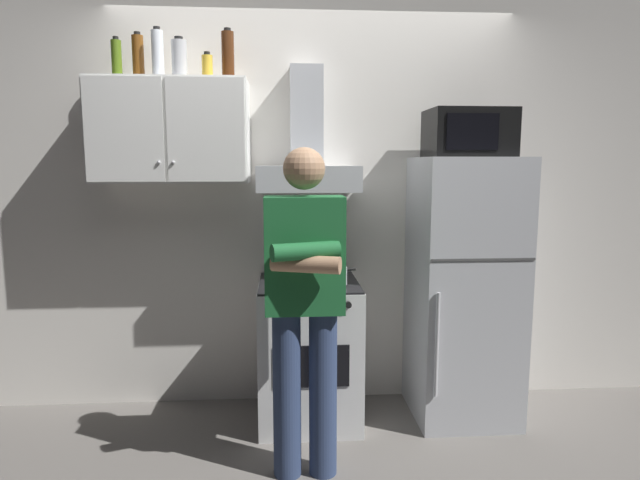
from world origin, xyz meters
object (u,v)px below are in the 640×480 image
Objects in this scene: upper_cabinet at (171,131)px; refrigerator at (463,289)px; microwave at (468,133)px; stove_oven at (309,351)px; bottle_olive_oil at (117,59)px; bottle_canister_steel at (179,59)px; bottle_rum_dark at (228,55)px; bottle_spice_jar at (207,66)px; bottle_vodka_clear at (158,54)px; person_standing at (305,301)px; cooking_pot at (332,275)px; range_hood at (307,158)px; bottle_beer_brown at (138,57)px.

upper_cabinet is 0.56× the size of refrigerator.
stove_oven is at bearing -178.85° from microwave.
refrigerator is at bearing -4.11° from bottle_olive_oil.
bottle_canister_steel reaches higher than microwave.
microwave is 1.65× the size of bottle_rum_dark.
bottle_olive_oil is at bearing 176.41° from microwave.
bottle_spice_jar is at bearing -11.12° from bottle_canister_steel.
person_standing is at bearing -40.97° from bottle_vodka_clear.
person_standing is 0.52m from cooking_pot.
range_hood is at bearing 172.45° from refrigerator.
bottle_spice_jar is (-0.58, -0.03, 0.52)m from range_hood.
bottle_rum_dark is at bearing 163.46° from stove_oven.
bottle_spice_jar is (0.28, 0.01, -0.07)m from bottle_vodka_clear.
bottle_vodka_clear is at bearing -160.90° from bottle_canister_steel.
bottle_rum_dark reaches higher than bottle_beer_brown.
bottle_rum_dark reaches higher than person_standing.
cooking_pot is 1.82× the size of bottle_spice_jar.
bottle_rum_dark reaches higher than upper_cabinet.
bottle_vodka_clear reaches higher than upper_cabinet.
cooking_pot is at bearing -12.25° from bottle_olive_oil.
bottle_beer_brown is (-0.98, 0.02, 0.58)m from range_hood.
bottle_beer_brown is at bearing 173.75° from bottle_spice_jar.
bottle_beer_brown is (-0.12, 0.05, -0.01)m from bottle_vodka_clear.
range_hood is at bearing 2.32° from bottle_vodka_clear.
stove_oven is at bearing 137.51° from cooking_pot.
person_standing is at bearing -93.91° from range_hood.
person_standing reaches higher than stove_oven.
upper_cabinet reaches higher than cooking_pot.
upper_cabinet is 0.55× the size of person_standing.
bottle_rum_dark is at bearing -0.70° from bottle_beer_brown.
bottle_beer_brown reaches higher than bottle_spice_jar.
person_standing reaches higher than cooking_pot.
microwave reaches higher than cooking_pot.
upper_cabinet is 0.46m from bottle_beer_brown.
cooking_pot is at bearing -14.73° from upper_cabinet.
bottle_rum_dark is at bearing 1.10° from bottle_canister_steel.
bottle_spice_jar is at bearing -162.09° from bottle_rum_dark.
microwave reaches higher than stove_oven.
bottle_rum_dark reaches higher than bottle_olive_oil.
bottle_vodka_clear is 0.25m from bottle_olive_oil.
microwave is at bearing -6.46° from range_hood.
stove_oven is 1.17× the size of range_hood.
refrigerator is 2.37m from bottle_beer_brown.
microwave is (0.95, 0.02, 1.31)m from stove_oven.
bottle_spice_jar is at bearing 170.22° from stove_oven.
bottle_vodka_clear is at bearing 173.84° from stove_oven.
stove_oven is at bearing -8.90° from upper_cabinet.
bottle_beer_brown is 1.11× the size of bottle_olive_oil.
bottle_olive_oil is (-2.05, 0.15, 1.36)m from refrigerator.
range_hood reaches higher than person_standing.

